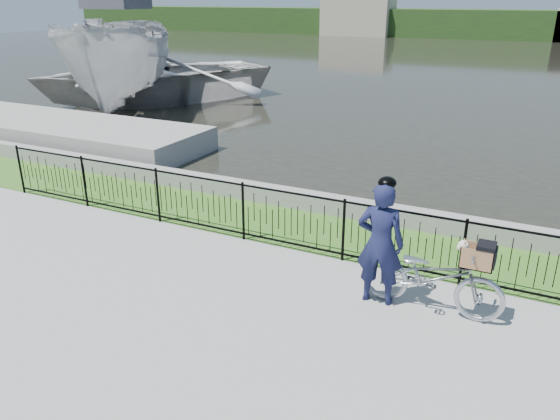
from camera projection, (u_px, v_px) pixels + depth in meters
The scene contains 12 objects.
ground at pixel (248, 288), 8.71m from camera, with size 120.00×120.00×0.00m, color gray.
grass_strip at pixel (312, 230), 10.88m from camera, with size 60.00×2.00×0.01m, color #3D6D22.
water at pixel (493, 66), 36.24m from camera, with size 120.00×120.00×0.00m, color black.
quay_wall at pixel (331, 204), 11.64m from camera, with size 60.00×0.30×0.40m, color gray.
fence at pixel (291, 220), 9.84m from camera, with size 14.00×0.06×1.15m, color black, non-canonical shape.
far_treeline at pixel (524, 25), 58.21m from camera, with size 120.00×6.00×3.00m, color #254219.
far_building_left at pixel (358, 18), 63.80m from camera, with size 8.00×4.00×4.00m, color #A69A85.
dock at pixel (59, 131), 17.31m from camera, with size 10.00×3.00×0.70m, color gray.
bicycle_rig at pixel (433, 276), 7.92m from camera, with size 2.07×0.72×1.23m.
cyclist at pixel (380, 242), 8.01m from camera, with size 0.74×0.53×1.98m.
boat_near at pixel (122, 61), 21.46m from camera, with size 7.81×10.12×5.50m.
boat_far at pixel (153, 76), 24.06m from camera, with size 11.76×12.64×2.13m.
Camera 1 is at (3.85, -6.63, 4.34)m, focal length 35.00 mm.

